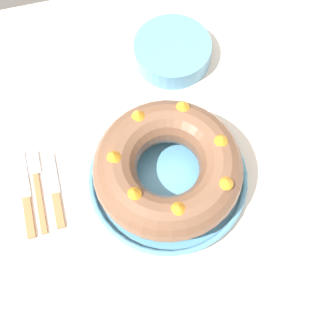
{
  "coord_description": "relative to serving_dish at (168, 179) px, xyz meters",
  "views": [
    {
      "loc": [
        -0.06,
        -0.33,
        1.61
      ],
      "look_at": [
        0.03,
        0.01,
        0.79
      ],
      "focal_mm": 50.0,
      "sensor_mm": 36.0,
      "label": 1
    }
  ],
  "objects": [
    {
      "name": "ground_plane",
      "position": [
        -0.03,
        -0.01,
        -0.73
      ],
      "size": [
        8.0,
        8.0,
        0.0
      ],
      "primitive_type": "plane",
      "color": "#4C4742"
    },
    {
      "name": "dining_table",
      "position": [
        -0.03,
        -0.01,
        -0.09
      ],
      "size": [
        1.48,
        1.08,
        0.72
      ],
      "color": "beige",
      "rests_on": "ground_plane"
    },
    {
      "name": "serving_dish",
      "position": [
        0.0,
        0.0,
        0.0
      ],
      "size": [
        0.32,
        0.32,
        0.03
      ],
      "color": "#518EB2",
      "rests_on": "dining_table"
    },
    {
      "name": "bundt_cake",
      "position": [
        0.0,
        0.0,
        0.06
      ],
      "size": [
        0.29,
        0.29,
        0.1
      ],
      "color": "brown",
      "rests_on": "serving_dish"
    },
    {
      "name": "fork",
      "position": [
        -0.26,
        0.06,
        -0.01
      ],
      "size": [
        0.02,
        0.18,
        0.01
      ],
      "rotation": [
        0.0,
        0.0,
        -0.07
      ],
      "color": "#936038",
      "rests_on": "dining_table"
    },
    {
      "name": "serving_knife",
      "position": [
        -0.29,
        0.03,
        -0.01
      ],
      "size": [
        0.02,
        0.19,
        0.01
      ],
      "rotation": [
        0.0,
        0.0,
        -0.02
      ],
      "color": "#936038",
      "rests_on": "dining_table"
    },
    {
      "name": "cake_knife",
      "position": [
        -0.23,
        0.02,
        -0.01
      ],
      "size": [
        0.02,
        0.17,
        0.01
      ],
      "rotation": [
        0.0,
        0.0,
        0.05
      ],
      "color": "#936038",
      "rests_on": "dining_table"
    },
    {
      "name": "side_bowl",
      "position": [
        0.09,
        0.29,
        0.01
      ],
      "size": [
        0.17,
        0.17,
        0.05
      ],
      "primitive_type": "cylinder",
      "color": "#518EB2",
      "rests_on": "dining_table"
    }
  ]
}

